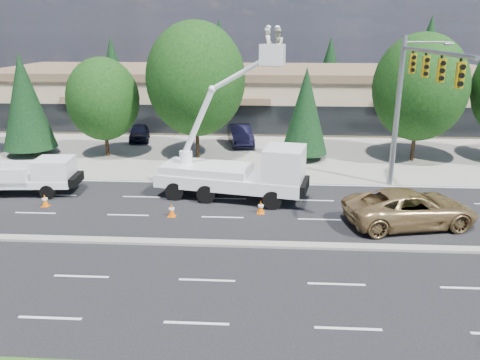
# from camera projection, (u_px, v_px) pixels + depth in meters

# --- Properties ---
(ground) EXTENTS (140.00, 140.00, 0.00)m
(ground) POSITION_uv_depth(u_px,v_px,m) (216.00, 244.00, 21.24)
(ground) COLOR black
(ground) RESTS_ON ground
(concrete_apron) EXTENTS (140.00, 22.00, 0.01)m
(concrete_apron) POSITION_uv_depth(u_px,v_px,m) (241.00, 142.00, 40.23)
(concrete_apron) COLOR gray
(concrete_apron) RESTS_ON ground
(road_median) EXTENTS (120.00, 0.55, 0.12)m
(road_median) POSITION_uv_depth(u_px,v_px,m) (216.00, 243.00, 21.22)
(road_median) COLOR gray
(road_median) RESTS_ON ground
(strip_mall) EXTENTS (50.40, 15.40, 5.50)m
(strip_mall) POSITION_uv_depth(u_px,v_px,m) (246.00, 94.00, 48.83)
(strip_mall) COLOR tan
(strip_mall) RESTS_ON ground
(tree_front_b) EXTENTS (3.93, 3.93, 7.75)m
(tree_front_b) POSITION_uv_depth(u_px,v_px,m) (25.00, 101.00, 35.10)
(tree_front_b) COLOR #332114
(tree_front_b) RESTS_ON ground
(tree_front_c) EXTENTS (5.35, 5.35, 7.43)m
(tree_front_c) POSITION_uv_depth(u_px,v_px,m) (103.00, 99.00, 34.71)
(tree_front_c) COLOR #332114
(tree_front_c) RESTS_ON ground
(tree_front_d) EXTENTS (7.20, 7.20, 9.98)m
(tree_front_d) POSITION_uv_depth(u_px,v_px,m) (196.00, 79.00, 33.85)
(tree_front_d) COLOR #332114
(tree_front_d) RESTS_ON ground
(tree_front_e) EXTENTS (3.43, 3.43, 6.76)m
(tree_front_e) POSITION_uv_depth(u_px,v_px,m) (305.00, 111.00, 34.09)
(tree_front_e) COLOR #332114
(tree_front_e) RESTS_ON ground
(tree_front_f) EXTENTS (6.61, 6.61, 9.17)m
(tree_front_f) POSITION_uv_depth(u_px,v_px,m) (420.00, 87.00, 33.10)
(tree_front_f) COLOR #332114
(tree_front_f) RESTS_ON ground
(tree_back_a) EXTENTS (4.25, 4.25, 8.39)m
(tree_back_a) POSITION_uv_depth(u_px,v_px,m) (113.00, 68.00, 60.75)
(tree_back_a) COLOR #332114
(tree_back_a) RESTS_ON ground
(tree_back_b) EXTENTS (5.38, 5.38, 10.61)m
(tree_back_b) POSITION_uv_depth(u_px,v_px,m) (220.00, 59.00, 59.59)
(tree_back_b) COLOR #332114
(tree_back_b) RESTS_ON ground
(tree_back_c) EXTENTS (4.29, 4.29, 8.45)m
(tree_back_c) POSITION_uv_depth(u_px,v_px,m) (330.00, 68.00, 59.16)
(tree_back_c) COLOR #332114
(tree_back_c) RESTS_ON ground
(tree_back_d) EXTENTS (5.58, 5.58, 10.99)m
(tree_back_d) POSITION_uv_depth(u_px,v_px,m) (428.00, 58.00, 58.06)
(tree_back_d) COLOR #332114
(tree_back_d) RESTS_ON ground
(signal_mast) EXTENTS (2.76, 10.16, 9.00)m
(signal_mast) POSITION_uv_depth(u_px,v_px,m) (411.00, 92.00, 25.50)
(signal_mast) COLOR gray
(signal_mast) RESTS_ON ground
(utility_pickup) EXTENTS (5.70, 2.52, 2.13)m
(utility_pickup) POSITION_uv_depth(u_px,v_px,m) (33.00, 179.00, 27.54)
(utility_pickup) COLOR white
(utility_pickup) RESTS_ON ground
(bucket_truck) EXTENTS (8.70, 4.12, 9.50)m
(bucket_truck) POSITION_uv_depth(u_px,v_px,m) (243.00, 165.00, 26.31)
(bucket_truck) COLOR white
(bucket_truck) RESTS_ON ground
(traffic_cone_a) EXTENTS (0.40, 0.40, 0.70)m
(traffic_cone_a) POSITION_uv_depth(u_px,v_px,m) (45.00, 200.00, 25.70)
(traffic_cone_a) COLOR #EE6307
(traffic_cone_a) RESTS_ON ground
(traffic_cone_b) EXTENTS (0.40, 0.40, 0.70)m
(traffic_cone_b) POSITION_uv_depth(u_px,v_px,m) (172.00, 210.00, 24.30)
(traffic_cone_b) COLOR #EE6307
(traffic_cone_b) RESTS_ON ground
(traffic_cone_c) EXTENTS (0.40, 0.40, 0.70)m
(traffic_cone_c) POSITION_uv_depth(u_px,v_px,m) (261.00, 207.00, 24.71)
(traffic_cone_c) COLOR #EE6307
(traffic_cone_c) RESTS_ON ground
(traffic_cone_d) EXTENTS (0.40, 0.40, 0.70)m
(traffic_cone_d) POSITION_uv_depth(u_px,v_px,m) (361.00, 208.00, 24.56)
(traffic_cone_d) COLOR #EE6307
(traffic_cone_d) RESTS_ON ground
(minivan) EXTENTS (6.91, 4.22, 1.79)m
(minivan) POSITION_uv_depth(u_px,v_px,m) (410.00, 208.00, 23.10)
(minivan) COLOR #9F7F4D
(minivan) RESTS_ON ground
(parked_car_west) EXTENTS (2.45, 4.34, 1.39)m
(parked_car_west) POSITION_uv_depth(u_px,v_px,m) (139.00, 132.00, 40.84)
(parked_car_west) COLOR black
(parked_car_west) RESTS_ON ground
(parked_car_east) EXTENTS (2.65, 5.21, 1.64)m
(parked_car_east) POSITION_uv_depth(u_px,v_px,m) (241.00, 135.00, 39.33)
(parked_car_east) COLOR black
(parked_car_east) RESTS_ON ground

